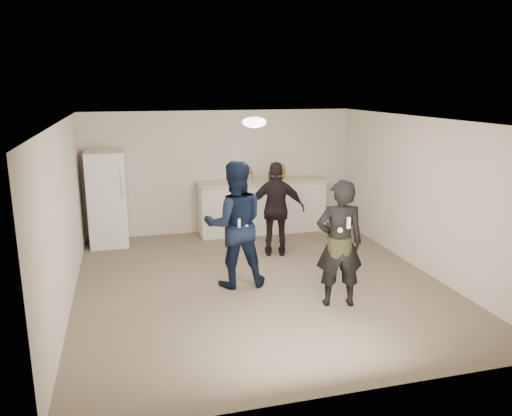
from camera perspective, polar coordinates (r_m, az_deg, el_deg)
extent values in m
plane|color=#6B5B4C|center=(7.84, 0.38, -8.53)|extent=(6.00, 6.00, 0.00)
plane|color=silver|center=(7.27, 0.41, 10.02)|extent=(6.00, 6.00, 0.00)
plane|color=beige|center=(10.33, -4.01, 4.13)|extent=(6.00, 0.00, 6.00)
plane|color=beige|center=(4.76, 10.05, -7.75)|extent=(6.00, 0.00, 6.00)
plane|color=beige|center=(7.26, -21.05, -0.93)|extent=(0.00, 6.00, 6.00)
plane|color=beige|center=(8.59, 18.40, 1.47)|extent=(0.00, 6.00, 6.00)
cube|color=silver|center=(10.34, 0.74, 0.07)|extent=(2.60, 0.56, 1.05)
cube|color=beige|center=(10.22, 0.75, 3.04)|extent=(2.68, 0.64, 0.04)
cube|color=white|center=(9.83, -16.64, 1.00)|extent=(0.70, 0.70, 1.80)
cylinder|color=silver|center=(9.38, -15.15, 3.01)|extent=(0.02, 0.02, 0.60)
ellipsoid|color=white|center=(7.56, -0.20, 9.79)|extent=(0.36, 0.36, 0.16)
cylinder|color=#BCBDC1|center=(10.01, -0.66, 3.42)|extent=(0.08, 0.08, 0.17)
imported|color=#0E1C3A|center=(7.47, -2.43, -1.89)|extent=(0.98, 0.79, 1.92)
imported|color=black|center=(6.90, 9.52, -4.03)|extent=(0.72, 0.55, 1.78)
cylinder|color=#363D1B|center=(6.91, 9.51, -4.35)|extent=(0.34, 0.34, 0.28)
imported|color=black|center=(8.86, 2.38, -0.15)|extent=(1.07, 0.66, 1.69)
cube|color=silver|center=(7.18, -1.95, -1.79)|extent=(0.04, 0.04, 0.15)
sphere|color=white|center=(7.26, -1.08, -2.20)|extent=(0.07, 0.07, 0.07)
cube|color=white|center=(6.58, 10.53, -1.68)|extent=(0.04, 0.04, 0.15)
sphere|color=white|center=(6.59, 9.60, -2.52)|extent=(0.07, 0.07, 0.07)
cylinder|color=#164E22|center=(10.14, 1.60, 3.63)|extent=(0.07, 0.07, 0.20)
cylinder|color=#8E5E14|center=(10.42, 3.17, 3.98)|extent=(0.07, 0.07, 0.23)
cylinder|color=silver|center=(10.32, 1.53, 3.74)|extent=(0.07, 0.07, 0.17)
cylinder|color=brown|center=(10.22, -0.58, 3.67)|extent=(0.08, 0.08, 0.18)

